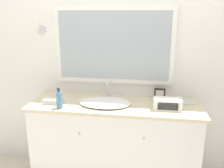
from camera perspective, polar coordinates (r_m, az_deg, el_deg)
wall_back at (r=2.62m, az=1.55°, el=6.13°), size 8.00×0.18×2.55m
vanity_counter at (r=2.63m, az=0.63°, el=-13.39°), size 1.68×0.55×0.87m
sink_basin at (r=2.44m, az=-1.62°, el=-4.16°), size 0.50×0.39×0.18m
soap_bottle at (r=2.36m, az=-11.96°, el=-3.55°), size 0.06×0.06×0.20m
appliance_box at (r=2.35m, az=12.56°, el=-4.49°), size 0.25×0.13×0.10m
picture_frame at (r=2.56m, az=10.82°, el=-2.36°), size 0.11×0.01×0.13m
hand_towel_near_sink at (r=2.52m, az=-13.27°, el=-3.84°), size 0.18×0.10×0.05m
metal_tray at (r=2.57m, az=16.46°, el=-4.05°), size 0.16×0.12×0.01m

